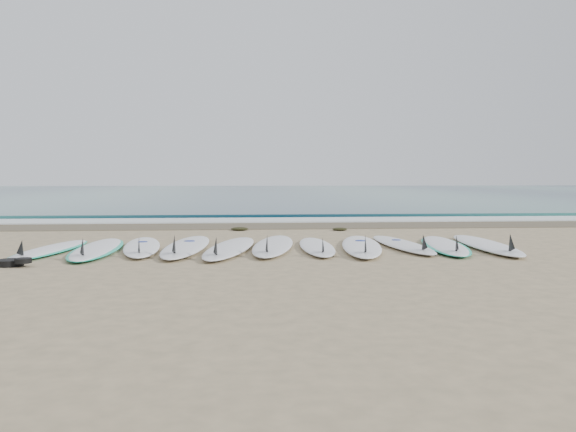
{
  "coord_description": "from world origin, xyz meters",
  "views": [
    {
      "loc": [
        -0.43,
        -8.51,
        1.11
      ],
      "look_at": [
        0.34,
        1.58,
        0.4
      ],
      "focal_mm": 35.0,
      "sensor_mm": 36.0,
      "label": 1
    }
  ],
  "objects": [
    {
      "name": "ground",
      "position": [
        0.0,
        0.0,
        0.0
      ],
      "size": [
        120.0,
        120.0,
        0.0
      ],
      "primitive_type": "plane",
      "color": "#998663"
    },
    {
      "name": "ocean",
      "position": [
        0.0,
        32.5,
        0.01
      ],
      "size": [
        120.0,
        55.0,
        0.03
      ],
      "primitive_type": "cube",
      "color": "#1F5359",
      "rests_on": "ground"
    },
    {
      "name": "wet_sand_band",
      "position": [
        0.0,
        4.1,
        0.01
      ],
      "size": [
        120.0,
        1.8,
        0.01
      ],
      "primitive_type": "cube",
      "color": "brown",
      "rests_on": "ground"
    },
    {
      "name": "foam_band",
      "position": [
        0.0,
        5.5,
        0.02
      ],
      "size": [
        120.0,
        1.4,
        0.04
      ],
      "primitive_type": "cube",
      "color": "silver",
      "rests_on": "ground"
    },
    {
      "name": "wave_crest",
      "position": [
        0.0,
        7.0,
        0.05
      ],
      "size": [
        120.0,
        1.0,
        0.1
      ],
      "primitive_type": "cube",
      "color": "#1F5359",
      "rests_on": "ground"
    },
    {
      "name": "surfboard_0",
      "position": [
        -3.3,
        -0.09,
        0.04
      ],
      "size": [
        0.82,
        2.41,
        0.3
      ],
      "rotation": [
        0.0,
        0.0,
        -0.11
      ],
      "color": "white",
      "rests_on": "ground"
    },
    {
      "name": "surfboard_1",
      "position": [
        -2.63,
        -0.09,
        0.05
      ],
      "size": [
        0.8,
        2.7,
        0.34
      ],
      "rotation": [
        0.0,
        0.0,
        0.06
      ],
      "color": "white",
      "rests_on": "ground"
    },
    {
      "name": "surfboard_2",
      "position": [
        -2.0,
        0.09,
        0.06
      ],
      "size": [
        0.89,
        2.64,
        0.33
      ],
      "rotation": [
        0.0,
        0.0,
        0.14
      ],
      "color": "white",
      "rests_on": "ground"
    },
    {
      "name": "surfboard_3",
      "position": [
        -1.33,
        0.02,
        0.06
      ],
      "size": [
        0.75,
        2.9,
        0.37
      ],
      "rotation": [
        0.0,
        0.0,
        -0.05
      ],
      "color": "white",
      "rests_on": "ground"
    },
    {
      "name": "surfboard_4",
      "position": [
        -0.67,
        -0.19,
        0.06
      ],
      "size": [
        1.02,
        2.82,
        0.35
      ],
      "rotation": [
        0.0,
        0.0,
        -0.16
      ],
      "color": "white",
      "rests_on": "ground"
    },
    {
      "name": "surfboard_5",
      "position": [
        -0.01,
        0.05,
        0.06
      ],
      "size": [
        0.96,
        2.85,
        0.36
      ],
      "rotation": [
        0.0,
        0.0,
        -0.14
      ],
      "color": "white",
      "rests_on": "ground"
    },
    {
      "name": "surfboard_6",
      "position": [
        0.65,
        -0.08,
        0.05
      ],
      "size": [
        0.56,
        2.4,
        0.31
      ],
      "rotation": [
        0.0,
        0.0,
        -0.03
      ],
      "color": "white",
      "rests_on": "ground"
    },
    {
      "name": "surfboard_7",
      "position": [
        1.34,
        -0.11,
        0.06
      ],
      "size": [
        1.0,
        2.87,
        0.36
      ],
      "rotation": [
        0.0,
        0.0,
        -0.15
      ],
      "color": "white",
      "rests_on": "ground"
    },
    {
      "name": "surfboard_8",
      "position": [
        2.03,
        0.06,
        0.06
      ],
      "size": [
        0.69,
        2.56,
        0.32
      ],
      "rotation": [
        0.0,
        0.0,
        0.07
      ],
      "color": "white",
      "rests_on": "ground"
    },
    {
      "name": "surfboard_9",
      "position": [
        2.66,
        -0.06,
        0.05
      ],
      "size": [
        1.06,
        2.66,
        0.33
      ],
      "rotation": [
        0.0,
        0.0,
        -0.17
      ],
      "color": "white",
      "rests_on": "ground"
    },
    {
      "name": "surfboard_10",
      "position": [
        3.31,
        -0.12,
        0.06
      ],
      "size": [
        0.81,
        2.84,
        0.36
      ],
      "rotation": [
        0.0,
        0.0,
        -0.08
      ],
      "color": "white",
      "rests_on": "ground"
    },
    {
      "name": "seaweed_near",
      "position": [
        -0.55,
        3.06,
        0.04
      ],
      "size": [
        0.36,
        0.28,
        0.07
      ],
      "primitive_type": "ellipsoid",
      "color": "black",
      "rests_on": "ground"
    },
    {
      "name": "seaweed_far",
      "position": [
        1.51,
        2.9,
        0.03
      ],
      "size": [
        0.31,
        0.24,
        0.06
      ],
      "primitive_type": "ellipsoid",
      "color": "black",
      "rests_on": "ground"
    },
    {
      "name": "leash_coil",
      "position": [
        -3.31,
        -1.37,
        0.05
      ],
      "size": [
        0.46,
        0.36,
        0.11
      ],
      "color": "black",
      "rests_on": "ground"
    }
  ]
}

